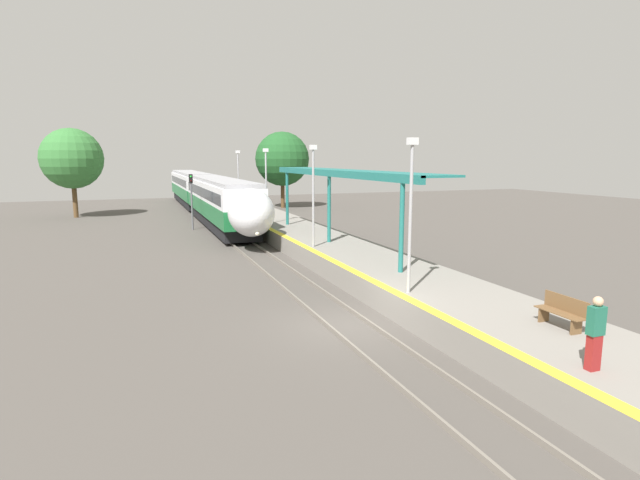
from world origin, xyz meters
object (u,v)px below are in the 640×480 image
at_px(person_waiting, 595,332).
at_px(lamppost_near, 411,206).
at_px(lamppost_far, 266,181).
at_px(railway_signal, 192,196).
at_px(train, 204,192).
at_px(lamppost_mid, 313,189).
at_px(platform_bench, 562,311).
at_px(lamppost_farthest, 238,177).

distance_m(person_waiting, lamppost_near, 7.47).
bearing_deg(lamppost_far, railway_signal, 126.81).
xyz_separation_m(train, lamppost_mid, (2.26, -25.57, 1.73)).
relative_size(train, person_waiting, 26.77).
bearing_deg(train, platform_bench, -83.77).
distance_m(railway_signal, lamppost_farthest, 6.06).
xyz_separation_m(platform_bench, person_waiting, (-1.62, -2.42, 0.41)).
bearing_deg(railway_signal, platform_bench, -77.67).
height_order(train, platform_bench, train).
height_order(person_waiting, lamppost_near, lamppost_near).
bearing_deg(person_waiting, lamppost_mid, 91.67).
distance_m(train, platform_bench, 40.38).
distance_m(person_waiting, railway_signal, 33.28).
bearing_deg(person_waiting, railway_signal, 98.70).
bearing_deg(person_waiting, lamppost_near, 93.97).
distance_m(platform_bench, person_waiting, 2.94).
bearing_deg(railway_signal, person_waiting, -81.30).
relative_size(person_waiting, lamppost_farthest, 0.32).
height_order(train, person_waiting, train).
distance_m(lamppost_near, lamppost_mid, 9.85).
bearing_deg(railway_signal, lamppost_farthest, 39.82).
distance_m(lamppost_near, lamppost_far, 19.70).
distance_m(person_waiting, lamppost_far, 26.92).
bearing_deg(lamppost_mid, lamppost_near, -90.00).
xyz_separation_m(train, platform_bench, (4.38, -40.13, -0.87)).
xyz_separation_m(railway_signal, lamppost_farthest, (4.54, 3.78, 1.35)).
bearing_deg(train, lamppost_mid, -84.95).
xyz_separation_m(lamppost_mid, lamppost_far, (0.00, 9.85, 0.00)).
relative_size(platform_bench, person_waiting, 0.89).
distance_m(train, lamppost_mid, 25.73).
height_order(platform_bench, lamppost_mid, lamppost_mid).
bearing_deg(lamppost_near, lamppost_mid, 90.00).
height_order(train, lamppost_farthest, lamppost_farthest).
bearing_deg(lamppost_mid, lamppost_farthest, 90.00).
xyz_separation_m(train, lamppost_far, (2.26, -15.72, 1.73)).
bearing_deg(lamppost_mid, lamppost_far, 90.00).
xyz_separation_m(person_waiting, lamppost_near, (-0.49, 7.13, 2.19)).
xyz_separation_m(platform_bench, lamppost_mid, (-2.12, 14.56, 2.60)).
xyz_separation_m(lamppost_near, lamppost_mid, (0.00, 9.85, 0.00)).
distance_m(lamppost_far, lamppost_farthest, 9.85).
relative_size(platform_bench, lamppost_far, 0.28).
relative_size(train, lamppost_far, 8.47).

